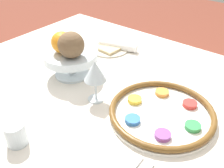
{
  "coord_description": "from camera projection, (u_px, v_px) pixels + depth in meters",
  "views": [
    {
      "loc": [
        -0.55,
        0.6,
        1.33
      ],
      "look_at": [
        -0.07,
        -0.0,
        0.81
      ],
      "focal_mm": 42.0,
      "sensor_mm": 36.0,
      "label": 1
    }
  ],
  "objects": [
    {
      "name": "bread_plate",
      "position": [
        109.0,
        48.0,
        1.24
      ],
      "size": [
        0.19,
        0.19,
        0.02
      ],
      "color": "beige",
      "rests_on": "dining_table"
    },
    {
      "name": "orange_fruit",
      "position": [
        62.0,
        42.0,
        0.97
      ],
      "size": [
        0.08,
        0.08,
        0.08
      ],
      "color": "orange",
      "rests_on": "fruit_stand"
    },
    {
      "name": "wine_glass",
      "position": [
        95.0,
        72.0,
        0.86
      ],
      "size": [
        0.08,
        0.08,
        0.15
      ],
      "color": "silver",
      "rests_on": "dining_table"
    },
    {
      "name": "cup_near",
      "position": [
        16.0,
        134.0,
        0.73
      ],
      "size": [
        0.06,
        0.06,
        0.07
      ],
      "color": "silver",
      "rests_on": "dining_table"
    },
    {
      "name": "napkin_roll",
      "position": [
        118.0,
        46.0,
        1.23
      ],
      "size": [
        0.19,
        0.09,
        0.04
      ],
      "color": "white",
      "rests_on": "dining_table"
    },
    {
      "name": "seder_plate",
      "position": [
        162.0,
        112.0,
        0.84
      ],
      "size": [
        0.34,
        0.34,
        0.03
      ],
      "color": "white",
      "rests_on": "dining_table"
    },
    {
      "name": "coconut",
      "position": [
        71.0,
        45.0,
        0.94
      ],
      "size": [
        0.1,
        0.1,
        0.1
      ],
      "color": "brown",
      "rests_on": "fruit_stand"
    },
    {
      "name": "dining_table",
      "position": [
        101.0,
        156.0,
        1.2
      ],
      "size": [
        1.25,
        1.08,
        0.77
      ],
      "color": "silver",
      "rests_on": "ground_plane"
    },
    {
      "name": "fruit_stand",
      "position": [
        70.0,
        58.0,
        1.01
      ],
      "size": [
        0.21,
        0.21,
        0.1
      ],
      "color": "silver",
      "rests_on": "dining_table"
    }
  ]
}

